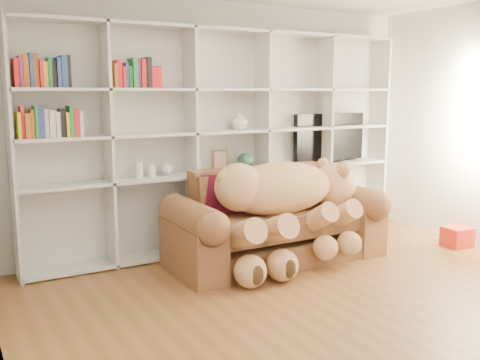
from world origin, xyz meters
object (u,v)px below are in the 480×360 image
sofa (274,226)px  gift_box (457,237)px  tv (329,138)px  teddy_bear (285,199)px

sofa → gift_box: bearing=-17.4°
sofa → gift_box: 2.15m
sofa → tv: tv is taller
sofa → teddy_bear: bearing=-89.6°
teddy_bear → gift_box: teddy_bear is taller
teddy_bear → gift_box: size_ratio=6.53×
gift_box → teddy_bear: bearing=167.5°
gift_box → sofa: bearing=162.6°
sofa → gift_box: size_ratio=8.03×
sofa → gift_box: (2.04, -0.64, -0.24)m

